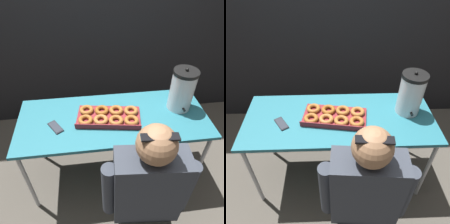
# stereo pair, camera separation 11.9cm
# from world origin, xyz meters

# --- Properties ---
(ground_plane) EXTENTS (12.00, 12.00, 0.00)m
(ground_plane) POSITION_xyz_m (0.00, 0.00, 0.00)
(ground_plane) COLOR #4C473F
(back_wall) EXTENTS (6.00, 0.11, 2.80)m
(back_wall) POSITION_xyz_m (0.00, 1.02, 1.40)
(back_wall) COLOR black
(back_wall) RESTS_ON ground
(folding_table) EXTENTS (1.56, 0.64, 0.77)m
(folding_table) POSITION_xyz_m (0.00, 0.00, 0.72)
(folding_table) COLOR #236675
(folding_table) RESTS_ON ground
(donut_box) EXTENTS (0.55, 0.35, 0.05)m
(donut_box) POSITION_xyz_m (-0.04, -0.01, 0.79)
(donut_box) COLOR maroon
(donut_box) RESTS_ON folding_table
(coffee_urn) EXTENTS (0.20, 0.23, 0.38)m
(coffee_urn) POSITION_xyz_m (0.58, 0.07, 0.95)
(coffee_urn) COLOR silver
(coffee_urn) RESTS_ON folding_table
(cell_phone) EXTENTS (0.14, 0.16, 0.01)m
(cell_phone) POSITION_xyz_m (-0.47, -0.06, 0.77)
(cell_phone) COLOR black
(cell_phone) RESTS_ON folding_table
(person_seated) EXTENTS (0.59, 0.27, 1.24)m
(person_seated) POSITION_xyz_m (0.14, -0.62, 0.59)
(person_seated) COLOR #33332D
(person_seated) RESTS_ON ground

